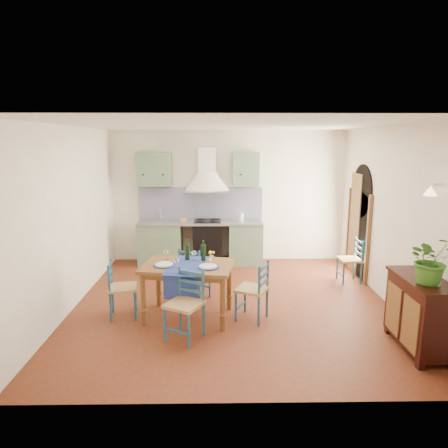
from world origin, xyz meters
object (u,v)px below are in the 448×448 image
(potted_plant, at_px, (432,260))
(dining_table, at_px, (188,271))
(sideboard, at_px, (420,311))
(chair_near, at_px, (185,304))

(potted_plant, bearing_deg, dining_table, 158.22)
(dining_table, distance_m, sideboard, 3.10)
(potted_plant, bearing_deg, chair_near, 169.83)
(sideboard, relative_size, potted_plant, 1.80)
(dining_table, xyz_separation_m, potted_plant, (2.91, -1.16, 0.51))
(sideboard, height_order, potted_plant, potted_plant)
(dining_table, height_order, chair_near, dining_table)
(dining_table, height_order, potted_plant, potted_plant)
(chair_near, xyz_separation_m, sideboard, (2.92, -0.35, 0.03))
(chair_near, relative_size, sideboard, 0.87)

